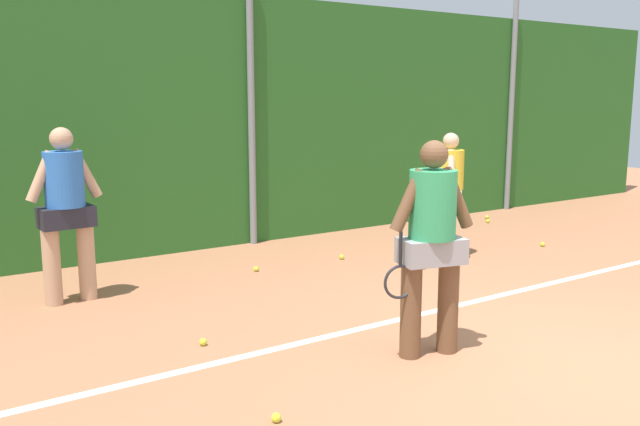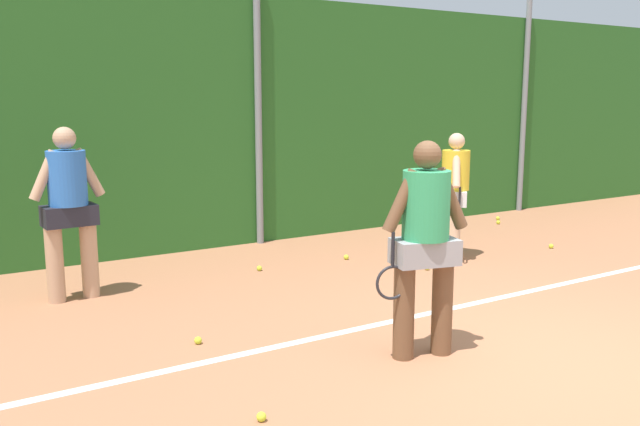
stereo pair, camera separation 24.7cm
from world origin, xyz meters
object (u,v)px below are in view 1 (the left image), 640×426
player_backcourt_far (66,205)px  tennis_ball_0 (488,221)px  player_midcourt (449,189)px  tennis_ball_5 (423,267)px  tennis_ball_6 (256,269)px  tennis_ball_4 (487,217)px  tennis_ball_2 (342,257)px  tennis_ball_7 (276,418)px  tennis_ball_3 (543,244)px  tennis_ball_1 (203,342)px  player_foreground_near (431,237)px

player_backcourt_far → tennis_ball_0: player_backcourt_far is taller
player_midcourt → tennis_ball_5: size_ratio=25.16×
player_backcourt_far → tennis_ball_6: bearing=176.9°
tennis_ball_4 → tennis_ball_6: 5.15m
tennis_ball_0 → tennis_ball_6: size_ratio=1.00×
tennis_ball_2 → tennis_ball_7: 4.51m
player_midcourt → tennis_ball_7: player_midcourt is taller
player_midcourt → tennis_ball_7: size_ratio=25.16×
tennis_ball_3 → tennis_ball_4: size_ratio=1.00×
tennis_ball_1 → tennis_ball_3: bearing=8.9°
player_midcourt → tennis_ball_2: 1.67m
player_midcourt → tennis_ball_3: size_ratio=25.16×
tennis_ball_1 → tennis_ball_5: same height
player_midcourt → tennis_ball_5: 1.15m
tennis_ball_4 → tennis_ball_5: (-3.29, -1.96, 0.00)m
tennis_ball_0 → tennis_ball_1: size_ratio=1.00×
tennis_ball_1 → tennis_ball_4: 7.22m
player_midcourt → tennis_ball_7: 5.06m
tennis_ball_3 → tennis_ball_0: bearing=66.8°
player_foreground_near → tennis_ball_2: 3.48m
player_backcourt_far → tennis_ball_6: (2.19, 0.01, -0.99)m
player_backcourt_far → tennis_ball_0: size_ratio=27.57×
tennis_ball_5 → tennis_ball_7: (-3.51, -2.43, 0.00)m
tennis_ball_5 → tennis_ball_6: (-1.79, 1.06, 0.00)m
tennis_ball_2 → tennis_ball_4: (3.84, 0.98, 0.00)m
tennis_ball_2 → tennis_ball_0: bearing=11.3°
player_backcourt_far → player_foreground_near: bearing=120.6°
tennis_ball_2 → tennis_ball_1: bearing=-146.4°
tennis_ball_7 → tennis_ball_2: bearing=49.0°
tennis_ball_6 → player_midcourt: bearing=-17.8°
tennis_ball_0 → tennis_ball_5: same height
tennis_ball_5 → tennis_ball_2: bearing=119.3°
tennis_ball_3 → tennis_ball_7: (-5.80, -2.43, 0.00)m
tennis_ball_7 → tennis_ball_4: bearing=32.8°
tennis_ball_3 → tennis_ball_2: bearing=161.0°
tennis_ball_1 → tennis_ball_4: same height
tennis_ball_2 → tennis_ball_3: 3.00m
tennis_ball_3 → player_backcourt_far: bearing=170.5°
tennis_ball_6 → tennis_ball_4: bearing=10.1°
tennis_ball_2 → tennis_ball_4: bearing=14.4°
tennis_ball_4 → tennis_ball_7: same height
player_foreground_near → tennis_ball_7: player_foreground_near is taller
tennis_ball_2 → tennis_ball_3: same height
tennis_ball_4 → tennis_ball_0: bearing=-135.3°
tennis_ball_2 → tennis_ball_3: size_ratio=1.00×
tennis_ball_4 → player_foreground_near: bearing=-141.7°
tennis_ball_4 → tennis_ball_6: same height
tennis_ball_5 → tennis_ball_1: bearing=-165.3°
player_backcourt_far → tennis_ball_5: 4.23m
tennis_ball_2 → tennis_ball_5: 1.12m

